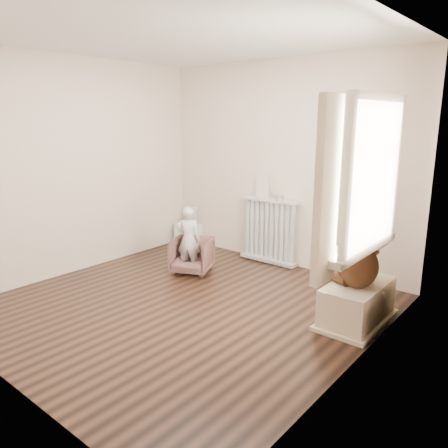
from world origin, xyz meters
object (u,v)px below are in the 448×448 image
Objects in this scene: teddy_bear at (358,256)px; child at (189,240)px; armchair at (192,255)px; toy_bench at (357,302)px; radiator at (269,234)px; toy_vanity at (188,226)px; plush_cat at (377,223)px.

child is at bearing -157.68° from teddy_bear.
toy_bench is (2.15, -0.01, -0.02)m from armchair.
radiator is 1.51× the size of toy_vanity.
radiator reaches higher than toy_bench.
radiator is at bearing -143.32° from child.
child is at bearing 174.51° from plush_cat.
toy_bench is at bearing -24.59° from armchair.
toy_bench is 1.36× the size of teddy_bear.
plush_cat is at bearing -26.01° from armchair.
radiator is 1.87m from toy_bench.
plush_cat is at bearing -29.18° from radiator.
toy_bench is at bearing -29.74° from radiator.
teddy_bear reaches higher than child.
toy_vanity is at bearing 163.79° from toy_bench.
radiator is 1.07m from armchair.
toy_vanity is at bearing -178.82° from radiator.
plush_cat reaches higher than armchair.
toy_vanity is 2.34× the size of plush_cat.
child is at bearing -118.89° from radiator.
armchair is 0.59× the size of toy_bench.
child is at bearing -178.83° from toy_bench.
child is 1.37× the size of teddy_bear.
teddy_bear is at bearing -26.23° from armchair.
toy_bench is 3.35× the size of plush_cat.
toy_vanity is at bearing -69.89° from child.
radiator is 1.46m from toy_vanity.
armchair reaches higher than toy_bench.
armchair is at bearing -120.20° from radiator.
radiator is 3.54× the size of plush_cat.
plush_cat is (2.29, -0.06, 0.78)m from armchair.
radiator is at bearing 35.38° from armchair.
armchair is (-0.53, -0.92, -0.17)m from radiator.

